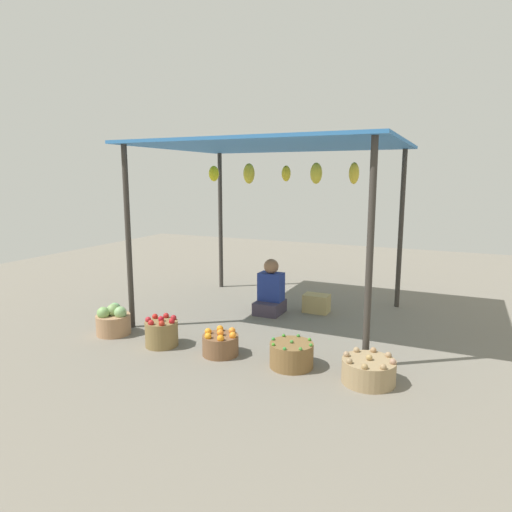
{
  "coord_description": "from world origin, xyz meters",
  "views": [
    {
      "loc": [
        2.3,
        -5.66,
        1.93
      ],
      "look_at": [
        0.0,
        -0.61,
        0.95
      ],
      "focal_mm": 31.85,
      "sensor_mm": 36.0,
      "label": 1
    }
  ],
  "objects_px": {
    "basket_cabbages": "(113,321)",
    "wooden_crate_near_vendor": "(316,303)",
    "vendor_person": "(271,293)",
    "basket_oranges": "(220,344)",
    "basket_potatoes": "(369,371)",
    "basket_red_apples": "(162,333)",
    "basket_green_chilies": "(292,355)"
  },
  "relations": [
    {
      "from": "basket_green_chilies",
      "to": "basket_potatoes",
      "type": "distance_m",
      "value": 0.79
    },
    {
      "from": "vendor_person",
      "to": "basket_cabbages",
      "type": "distance_m",
      "value": 2.16
    },
    {
      "from": "vendor_person",
      "to": "basket_cabbages",
      "type": "bearing_deg",
      "value": -131.35
    },
    {
      "from": "basket_green_chilies",
      "to": "wooden_crate_near_vendor",
      "type": "distance_m",
      "value": 1.96
    },
    {
      "from": "basket_oranges",
      "to": "wooden_crate_near_vendor",
      "type": "relative_size",
      "value": 1.1
    },
    {
      "from": "basket_cabbages",
      "to": "wooden_crate_near_vendor",
      "type": "bearing_deg",
      "value": 43.72
    },
    {
      "from": "basket_oranges",
      "to": "vendor_person",
      "type": "bearing_deg",
      "value": 93.39
    },
    {
      "from": "vendor_person",
      "to": "basket_cabbages",
      "type": "xyz_separation_m",
      "value": [
        -1.43,
        -1.62,
        -0.13
      ]
    },
    {
      "from": "basket_red_apples",
      "to": "basket_potatoes",
      "type": "xyz_separation_m",
      "value": [
        2.35,
        0.03,
        -0.04
      ]
    },
    {
      "from": "vendor_person",
      "to": "wooden_crate_near_vendor",
      "type": "xyz_separation_m",
      "value": [
        0.59,
        0.31,
        -0.17
      ]
    },
    {
      "from": "basket_oranges",
      "to": "basket_green_chilies",
      "type": "bearing_deg",
      "value": 1.56
    },
    {
      "from": "vendor_person",
      "to": "basket_green_chilies",
      "type": "height_order",
      "value": "vendor_person"
    },
    {
      "from": "basket_oranges",
      "to": "basket_potatoes",
      "type": "relative_size",
      "value": 0.79
    },
    {
      "from": "vendor_person",
      "to": "wooden_crate_near_vendor",
      "type": "height_order",
      "value": "vendor_person"
    },
    {
      "from": "basket_red_apples",
      "to": "wooden_crate_near_vendor",
      "type": "bearing_deg",
      "value": 58.32
    },
    {
      "from": "basket_cabbages",
      "to": "basket_red_apples",
      "type": "bearing_deg",
      "value": -5.63
    },
    {
      "from": "basket_oranges",
      "to": "basket_potatoes",
      "type": "xyz_separation_m",
      "value": [
        1.61,
        -0.02,
        -0.0
      ]
    },
    {
      "from": "wooden_crate_near_vendor",
      "to": "basket_cabbages",
      "type": "bearing_deg",
      "value": -136.28
    },
    {
      "from": "vendor_person",
      "to": "basket_oranges",
      "type": "height_order",
      "value": "vendor_person"
    },
    {
      "from": "vendor_person",
      "to": "basket_oranges",
      "type": "relative_size",
      "value": 1.97
    },
    {
      "from": "basket_oranges",
      "to": "basket_green_chilies",
      "type": "distance_m",
      "value": 0.82
    },
    {
      "from": "basket_red_apples",
      "to": "wooden_crate_near_vendor",
      "type": "xyz_separation_m",
      "value": [
        1.24,
        2.0,
        -0.03
      ]
    },
    {
      "from": "basket_green_chilies",
      "to": "basket_oranges",
      "type": "bearing_deg",
      "value": -178.44
    },
    {
      "from": "basket_cabbages",
      "to": "basket_potatoes",
      "type": "xyz_separation_m",
      "value": [
        3.13,
        -0.05,
        -0.05
      ]
    },
    {
      "from": "basket_cabbages",
      "to": "basket_red_apples",
      "type": "xyz_separation_m",
      "value": [
        0.78,
        -0.08,
        -0.01
      ]
    },
    {
      "from": "basket_cabbages",
      "to": "wooden_crate_near_vendor",
      "type": "height_order",
      "value": "basket_cabbages"
    },
    {
      "from": "wooden_crate_near_vendor",
      "to": "basket_green_chilies",
      "type": "bearing_deg",
      "value": -80.4
    },
    {
      "from": "vendor_person",
      "to": "basket_green_chilies",
      "type": "relative_size",
      "value": 1.74
    },
    {
      "from": "basket_cabbages",
      "to": "basket_oranges",
      "type": "distance_m",
      "value": 1.52
    },
    {
      "from": "basket_oranges",
      "to": "basket_red_apples",
      "type": "bearing_deg",
      "value": -176.44
    },
    {
      "from": "vendor_person",
      "to": "basket_cabbages",
      "type": "height_order",
      "value": "vendor_person"
    },
    {
      "from": "basket_red_apples",
      "to": "basket_potatoes",
      "type": "height_order",
      "value": "basket_red_apples"
    }
  ]
}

